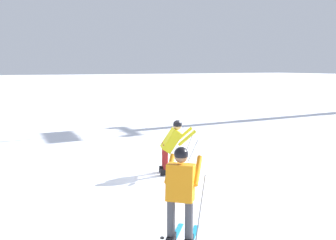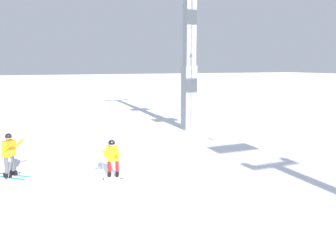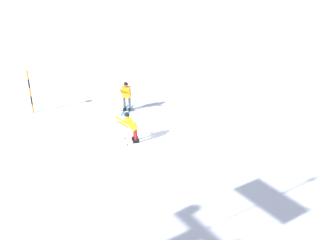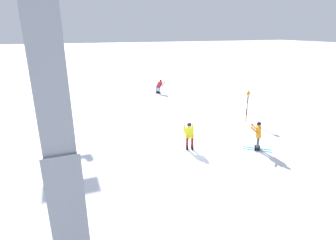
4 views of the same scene
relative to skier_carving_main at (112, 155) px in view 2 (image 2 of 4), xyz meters
The scene contains 4 objects.
ground_plane 1.02m from the skier_carving_main, 161.05° to the left, with size 260.00×260.00×0.00m, color white.
skier_carving_main is the anchor object (origin of this frame).
lift_tower_near 10.43m from the skier_carving_main, 137.13° to the left, with size 0.75×2.74×12.55m.
skier_distant_downhill 3.75m from the skier_carving_main, 114.53° to the right, with size 1.30×1.43×1.64m.
Camera 2 is at (11.60, -2.63, 4.03)m, focal length 34.49 mm.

